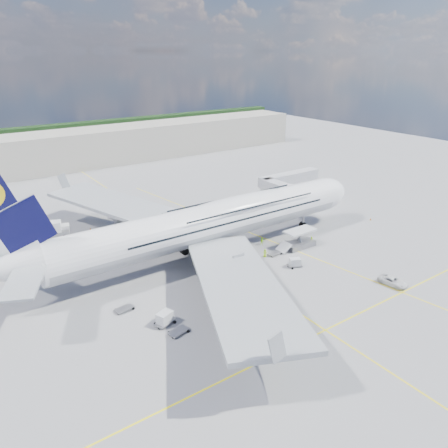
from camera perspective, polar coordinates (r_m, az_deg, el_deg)
ground at (r=77.97m, az=2.21°, el=-6.70°), size 300.00×300.00×0.00m
taxi_line_main at (r=77.96m, az=2.21°, el=-6.69°), size 0.25×220.00×0.01m
taxi_line_cross at (r=65.58m, az=13.09°, el=-13.35°), size 120.00×0.25×0.01m
taxi_line_diag at (r=92.91m, az=5.39°, el=-1.91°), size 14.16×99.06×0.01m
airliner at (r=82.63m, az=-1.76°, el=0.26°), size 77.26×79.15×23.71m
jet_bridge at (r=108.23m, az=8.21°, el=5.26°), size 18.80×12.10×8.50m
cargo_loader at (r=89.44m, az=9.73°, el=-2.24°), size 8.53×3.20×3.67m
terminal at (r=158.24m, az=-19.25°, el=9.17°), size 180.00×16.00×12.00m
tree_line at (r=213.50m, az=-12.33°, el=12.29°), size 160.00×6.00×8.00m
dolly_row_a at (r=69.69m, az=-12.87°, el=-10.72°), size 3.14×2.04×0.43m
dolly_row_b at (r=63.63m, az=0.97°, el=-13.55°), size 3.00×1.73×0.43m
dolly_row_c at (r=63.50m, az=-5.95°, el=-13.75°), size 3.28×2.23×0.44m
dolly_back at (r=65.12m, az=-7.73°, el=-12.06°), size 3.54×2.70×1.99m
dolly_nose_far at (r=81.43m, az=9.24°, el=-4.97°), size 2.97×2.36×1.66m
dolly_nose_near at (r=85.71m, az=6.64°, el=-3.85°), size 2.91×1.76×0.41m
baggage_tug at (r=74.98m, az=2.27°, el=-7.18°), size 3.27×1.85×1.94m
catering_truck_inner at (r=100.66m, az=-9.18°, el=0.84°), size 6.29×2.99×3.62m
catering_truck_outer at (r=98.56m, az=-21.42°, el=-0.84°), size 6.96×4.14×3.88m
service_van at (r=79.90m, az=21.18°, el=-6.98°), size 2.93×5.20×1.37m
crew_nose at (r=91.35m, az=11.37°, el=-2.11°), size 0.68×0.50×1.71m
crew_loader at (r=89.41m, az=5.00°, el=-2.29°), size 1.02×0.95×1.69m
crew_wing at (r=71.94m, az=-0.58°, el=-8.45°), size 0.59×1.13×1.85m
crew_van at (r=84.48m, az=5.38°, el=-3.80°), size 0.88×0.96×1.66m
crew_tug at (r=69.62m, az=-0.83°, el=-9.60°), size 1.22×0.80×1.77m
cone_nose at (r=108.13m, az=18.60°, el=0.60°), size 0.38×0.38×0.48m
cone_wing_left_inner at (r=87.69m, az=-10.79°, el=-3.53°), size 0.43×0.43×0.54m
cone_wing_left_outer at (r=101.41m, az=-17.05°, el=-0.60°), size 0.39×0.39×0.49m
cone_wing_right_inner at (r=69.81m, az=-0.75°, el=-10.11°), size 0.43×0.43×0.54m
cone_wing_right_outer at (r=67.80m, az=-0.39°, el=-11.15°), size 0.45×0.45×0.57m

